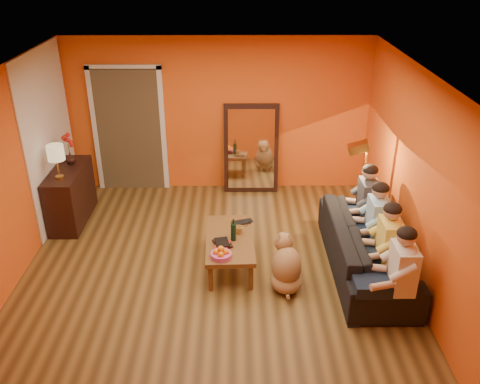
{
  "coord_description": "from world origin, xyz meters",
  "views": [
    {
      "loc": [
        0.32,
        -5.38,
        3.94
      ],
      "look_at": [
        0.35,
        0.5,
        1.0
      ],
      "focal_mm": 38.0,
      "sensor_mm": 36.0,
      "label": 1
    }
  ],
  "objects_px": {
    "dog": "(287,263)",
    "tumbler": "(239,230)",
    "mirror_frame": "(251,148)",
    "person_mid_right": "(377,225)",
    "sofa": "(366,247)",
    "floor_lamp": "(362,191)",
    "person_mid_left": "(388,248)",
    "sideboard": "(71,195)",
    "table_lamp": "(57,162)",
    "person_far_left": "(402,276)",
    "wine_bottle": "(233,230)",
    "person_far_right": "(367,205)",
    "laptop": "(243,224)",
    "vase": "(70,158)",
    "coffee_table": "(230,251)"
  },
  "relations": [
    {
      "from": "dog",
      "to": "tumbler",
      "type": "distance_m",
      "value": 0.85
    },
    {
      "from": "mirror_frame",
      "to": "person_mid_right",
      "type": "xyz_separation_m",
      "value": [
        1.58,
        -2.32,
        -0.15
      ]
    },
    {
      "from": "sofa",
      "to": "floor_lamp",
      "type": "distance_m",
      "value": 0.97
    },
    {
      "from": "person_mid_left",
      "to": "dog",
      "type": "bearing_deg",
      "value": 176.6
    },
    {
      "from": "sideboard",
      "to": "dog",
      "type": "bearing_deg",
      "value": -28.58
    },
    {
      "from": "table_lamp",
      "to": "dog",
      "type": "distance_m",
      "value": 3.55
    },
    {
      "from": "sideboard",
      "to": "tumbler",
      "type": "relative_size",
      "value": 10.95
    },
    {
      "from": "person_far_left",
      "to": "tumbler",
      "type": "distance_m",
      "value": 2.18
    },
    {
      "from": "mirror_frame",
      "to": "wine_bottle",
      "type": "relative_size",
      "value": 4.9
    },
    {
      "from": "person_mid_right",
      "to": "person_far_right",
      "type": "distance_m",
      "value": 0.55
    },
    {
      "from": "laptop",
      "to": "wine_bottle",
      "type": "bearing_deg",
      "value": -126.58
    },
    {
      "from": "mirror_frame",
      "to": "person_mid_left",
      "type": "bearing_deg",
      "value": -61.21
    },
    {
      "from": "table_lamp",
      "to": "person_far_right",
      "type": "xyz_separation_m",
      "value": [
        4.37,
        -0.39,
        -0.49
      ]
    },
    {
      "from": "table_lamp",
      "to": "vase",
      "type": "height_order",
      "value": "table_lamp"
    },
    {
      "from": "person_far_left",
      "to": "sofa",
      "type": "bearing_deg",
      "value": 97.41
    },
    {
      "from": "table_lamp",
      "to": "wine_bottle",
      "type": "xyz_separation_m",
      "value": [
        2.5,
        -0.99,
        -0.53
      ]
    },
    {
      "from": "sofa",
      "to": "person_far_right",
      "type": "height_order",
      "value": "person_far_right"
    },
    {
      "from": "tumbler",
      "to": "person_mid_left",
      "type": "bearing_deg",
      "value": -20.62
    },
    {
      "from": "laptop",
      "to": "person_mid_left",
      "type": "bearing_deg",
      "value": -46.13
    },
    {
      "from": "laptop",
      "to": "floor_lamp",
      "type": "bearing_deg",
      "value": -4.28
    },
    {
      "from": "sofa",
      "to": "floor_lamp",
      "type": "relative_size",
      "value": 1.61
    },
    {
      "from": "table_lamp",
      "to": "tumbler",
      "type": "bearing_deg",
      "value": -17.65
    },
    {
      "from": "floor_lamp",
      "to": "person_far_left",
      "type": "distance_m",
      "value": 1.89
    },
    {
      "from": "sofa",
      "to": "dog",
      "type": "distance_m",
      "value": 1.14
    },
    {
      "from": "table_lamp",
      "to": "mirror_frame",
      "type": "bearing_deg",
      "value": 26.32
    },
    {
      "from": "tumbler",
      "to": "wine_bottle",
      "type": "bearing_deg",
      "value": -112.38
    },
    {
      "from": "tumbler",
      "to": "laptop",
      "type": "bearing_deg",
      "value": 75.38
    },
    {
      "from": "coffee_table",
      "to": "person_mid_right",
      "type": "xyz_separation_m",
      "value": [
        1.92,
        -0.01,
        0.4
      ]
    },
    {
      "from": "coffee_table",
      "to": "person_mid_left",
      "type": "xyz_separation_m",
      "value": [
        1.92,
        -0.56,
        0.4
      ]
    },
    {
      "from": "person_mid_left",
      "to": "wine_bottle",
      "type": "bearing_deg",
      "value": 164.83
    },
    {
      "from": "mirror_frame",
      "to": "person_far_right",
      "type": "distance_m",
      "value": 2.38
    },
    {
      "from": "person_far_right",
      "to": "laptop",
      "type": "relative_size",
      "value": 4.07
    },
    {
      "from": "floor_lamp",
      "to": "dog",
      "type": "relative_size",
      "value": 2.0
    },
    {
      "from": "coffee_table",
      "to": "person_far_right",
      "type": "xyz_separation_m",
      "value": [
        1.92,
        0.54,
        0.4
      ]
    },
    {
      "from": "person_far_left",
      "to": "mirror_frame",
      "type": "bearing_deg",
      "value": 114.76
    },
    {
      "from": "tumbler",
      "to": "laptop",
      "type": "distance_m",
      "value": 0.24
    },
    {
      "from": "person_mid_left",
      "to": "table_lamp",
      "type": "bearing_deg",
      "value": 161.11
    },
    {
      "from": "person_mid_right",
      "to": "laptop",
      "type": "bearing_deg",
      "value": 168.41
    },
    {
      "from": "mirror_frame",
      "to": "table_lamp",
      "type": "bearing_deg",
      "value": -153.68
    },
    {
      "from": "dog",
      "to": "person_mid_right",
      "type": "xyz_separation_m",
      "value": [
        1.21,
        0.48,
        0.25
      ]
    },
    {
      "from": "sofa",
      "to": "person_mid_left",
      "type": "distance_m",
      "value": 0.54
    },
    {
      "from": "coffee_table",
      "to": "dog",
      "type": "bearing_deg",
      "value": -36.27
    },
    {
      "from": "floor_lamp",
      "to": "person_mid_left",
      "type": "relative_size",
      "value": 1.18
    },
    {
      "from": "table_lamp",
      "to": "tumbler",
      "type": "xyz_separation_m",
      "value": [
        2.57,
        -0.82,
        -0.63
      ]
    },
    {
      "from": "table_lamp",
      "to": "coffee_table",
      "type": "distance_m",
      "value": 2.78
    },
    {
      "from": "person_far_right",
      "to": "vase",
      "type": "height_order",
      "value": "person_far_right"
    },
    {
      "from": "coffee_table",
      "to": "tumbler",
      "type": "height_order",
      "value": "tumbler"
    },
    {
      "from": "tumbler",
      "to": "coffee_table",
      "type": "bearing_deg",
      "value": -135.0
    },
    {
      "from": "tumbler",
      "to": "dog",
      "type": "bearing_deg",
      "value": -45.69
    },
    {
      "from": "person_mid_right",
      "to": "sofa",
      "type": "bearing_deg",
      "value": -142.43
    }
  ]
}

